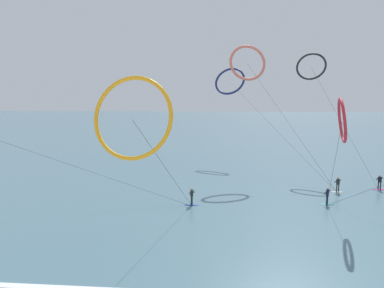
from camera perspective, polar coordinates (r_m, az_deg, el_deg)
The scene contains 10 objects.
sea_water at distance 115.40m, azimuth 3.51°, elevation 2.80°, with size 400.00×200.00×0.08m, color slate.
surfer_cobalt at distance 34.09m, azimuth -0.04°, elevation -8.65°, with size 1.40×0.67×1.70m.
surfer_teal at distance 36.71m, azimuth 20.99°, elevation -7.98°, with size 1.40×0.72×1.70m.
surfer_magenta at distance 44.58m, azimuth 28.00°, elevation -5.60°, with size 1.40×0.70×1.70m.
surfer_ivory at distance 41.52m, azimuth 22.46°, elevation -6.22°, with size 1.40×0.70×1.70m.
kite_coral at distance 48.79m, azimuth 8.96°, elevation 12.81°, with size 11.86×11.57×17.19m.
kite_navy at distance 58.21m, azimuth 6.12°, elevation 10.05°, with size 14.23×22.14×14.95m.
kite_charcoal at distance 52.60m, azimuth 18.68°, elevation 11.77°, with size 7.56×12.92×16.37m.
kite_crimson at distance 32.44m, azimuth 23.07°, elevation 3.51°, with size 1.56×5.12×10.36m.
kite_amber at distance 20.94m, azimuth -9.58°, elevation 4.18°, with size 5.20×13.47×11.74m.
Camera 1 is at (2.49, -7.91, 10.64)m, focal length 33.05 mm.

